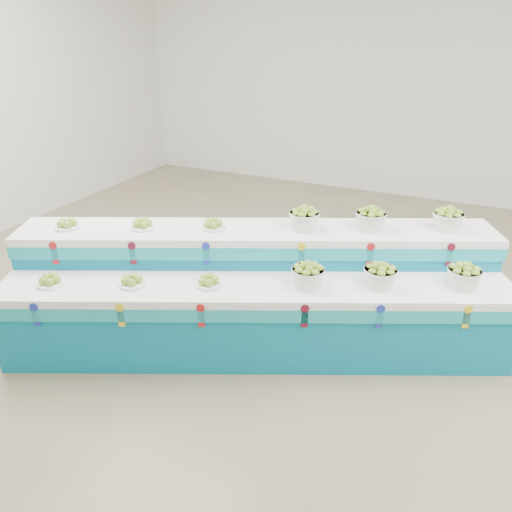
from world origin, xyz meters
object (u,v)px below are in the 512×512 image
object	(u,v)px
display_stand	(256,292)
basket_lower_left	(308,275)
plate_upper_mid	(142,223)
basket_upper_right	(448,219)

from	to	relation	value
display_stand	basket_lower_left	world-z (taller)	display_stand
plate_upper_mid	basket_lower_left	bearing A→B (deg)	4.33
display_stand	plate_upper_mid	size ratio (longest dim) A/B	19.19
basket_lower_left	basket_upper_right	world-z (taller)	basket_upper_right
display_stand	basket_lower_left	bearing A→B (deg)	-31.97
display_stand	basket_lower_left	xyz separation A→B (m)	(0.51, -0.07, 0.31)
basket_lower_left	basket_upper_right	size ratio (longest dim) A/B	1.00
basket_lower_left	plate_upper_mid	bearing A→B (deg)	-175.67
display_stand	basket_lower_left	distance (m)	0.60
display_stand	basket_upper_right	world-z (taller)	basket_upper_right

